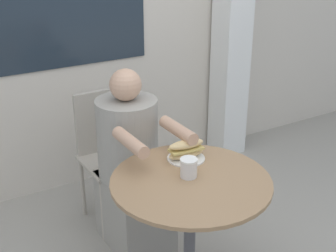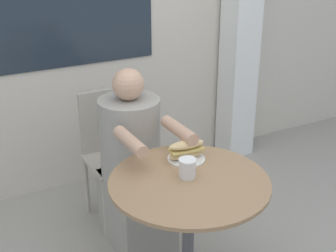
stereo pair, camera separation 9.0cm
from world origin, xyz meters
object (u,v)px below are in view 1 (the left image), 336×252
Objects in this scene: cafe_table at (190,212)px; sandwich_on_plate at (186,151)px; diner_chair at (107,145)px; seated_diner at (132,173)px; drink_cup at (189,168)px.

sandwich_on_plate is (0.09, 0.19, 0.23)m from cafe_table.
diner_chair is 0.79m from sandwich_on_plate.
cafe_table is 0.93m from diner_chair.
sandwich_on_plate is at bearing 63.83° from cafe_table.
diner_chair is 4.33× the size of sandwich_on_plate.
diner_chair is 0.78× the size of seated_diner.
seated_diner reaches higher than sandwich_on_plate.
sandwich_on_plate is (0.13, -0.39, 0.28)m from seated_diner.
seated_diner is at bearing 108.64° from sandwich_on_plate.
diner_chair is 0.35m from seated_diner.
diner_chair reaches higher than sandwich_on_plate.
sandwich_on_plate is at bearing 99.14° from diner_chair.
sandwich_on_plate reaches higher than cafe_table.
seated_diner reaches higher than diner_chair.
drink_cup is (0.04, -0.55, 0.29)m from seated_diner.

